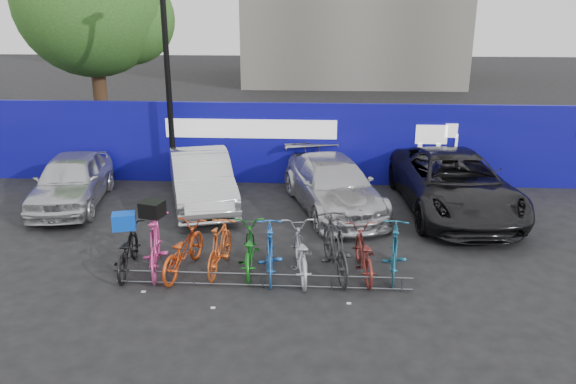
# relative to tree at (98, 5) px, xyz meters

# --- Properties ---
(ground) EXTENTS (100.00, 100.00, 0.00)m
(ground) POSITION_rel_tree_xyz_m (6.77, -10.06, -5.07)
(ground) COLOR black
(ground) RESTS_ON ground
(hoarding) EXTENTS (22.00, 0.18, 2.40)m
(hoarding) POSITION_rel_tree_xyz_m (6.78, -4.06, -3.86)
(hoarding) COLOR #090982
(hoarding) RESTS_ON ground
(tree) EXTENTS (5.40, 5.20, 7.80)m
(tree) POSITION_rel_tree_xyz_m (0.00, 0.00, 0.00)
(tree) COLOR #382314
(tree) RESTS_ON ground
(lamppost) EXTENTS (0.25, 0.50, 6.11)m
(lamppost) POSITION_rel_tree_xyz_m (3.57, -4.66, -1.80)
(lamppost) COLOR black
(lamppost) RESTS_ON ground
(bike_rack) EXTENTS (5.60, 0.03, 0.30)m
(bike_rack) POSITION_rel_tree_xyz_m (6.77, -10.66, -4.91)
(bike_rack) COLOR #595B60
(bike_rack) RESTS_ON ground
(car_0) EXTENTS (2.21, 4.19, 1.36)m
(car_0) POSITION_rel_tree_xyz_m (1.27, -6.33, -4.39)
(car_0) COLOR silver
(car_0) RESTS_ON ground
(car_1) EXTENTS (2.68, 4.51, 1.40)m
(car_1) POSITION_rel_tree_xyz_m (4.69, -6.10, -4.37)
(car_1) COLOR #BBBCC0
(car_1) RESTS_ON ground
(car_2) EXTENTS (3.06, 4.86, 1.31)m
(car_2) POSITION_rel_tree_xyz_m (8.15, -6.26, -4.41)
(car_2) COLOR #B7B7BC
(car_2) RESTS_ON ground
(car_3) EXTENTS (2.86, 5.56, 1.50)m
(car_3) POSITION_rel_tree_xyz_m (11.22, -6.24, -4.32)
(car_3) COLOR black
(car_3) RESTS_ON ground
(bike_0) EXTENTS (0.81, 1.80, 0.91)m
(bike_0) POSITION_rel_tree_xyz_m (4.02, -10.12, -4.61)
(bike_0) COLOR black
(bike_0) RESTS_ON ground
(bike_1) EXTENTS (0.95, 2.01, 1.16)m
(bike_1) POSITION_rel_tree_xyz_m (4.58, -10.07, -4.49)
(bike_1) COLOR #CF3B86
(bike_1) RESTS_ON ground
(bike_2) EXTENTS (0.97, 1.91, 0.96)m
(bike_2) POSITION_rel_tree_xyz_m (5.14, -10.09, -4.59)
(bike_2) COLOR #C54112
(bike_2) RESTS_ON ground
(bike_3) EXTENTS (0.64, 1.71, 1.00)m
(bike_3) POSITION_rel_tree_xyz_m (5.85, -9.97, -4.57)
(bike_3) COLOR #CA501C
(bike_3) RESTS_ON ground
(bike_4) EXTENTS (0.77, 1.80, 0.92)m
(bike_4) POSITION_rel_tree_xyz_m (6.42, -9.89, -4.61)
(bike_4) COLOR #147219
(bike_4) RESTS_ON ground
(bike_5) EXTENTS (0.68, 1.82, 1.07)m
(bike_5) POSITION_rel_tree_xyz_m (6.87, -10.12, -4.53)
(bike_5) COLOR blue
(bike_5) RESTS_ON ground
(bike_6) EXTENTS (0.91, 1.96, 0.99)m
(bike_6) POSITION_rel_tree_xyz_m (7.45, -10.09, -4.57)
(bike_6) COLOR #A2A4AA
(bike_6) RESTS_ON ground
(bike_7) EXTENTS (0.98, 2.08, 1.21)m
(bike_7) POSITION_rel_tree_xyz_m (8.14, -10.00, -4.47)
(bike_7) COLOR #2A292C
(bike_7) RESTS_ON ground
(bike_8) EXTENTS (0.79, 1.81, 0.93)m
(bike_8) POSITION_rel_tree_xyz_m (8.69, -9.98, -4.61)
(bike_8) COLOR maroon
(bike_8) RESTS_ON ground
(bike_9) EXTENTS (0.72, 1.79, 1.05)m
(bike_9) POSITION_rel_tree_xyz_m (9.30, -9.95, -4.55)
(bike_9) COLOR #195771
(bike_9) RESTS_ON ground
(cargo_crate) EXTENTS (0.51, 0.44, 0.31)m
(cargo_crate) POSITION_rel_tree_xyz_m (4.02, -10.12, -4.00)
(cargo_crate) COLOR #073FC7
(cargo_crate) RESTS_ON bike_0
(cargo_topcase) EXTENTS (0.49, 0.46, 0.30)m
(cargo_topcase) POSITION_rel_tree_xyz_m (4.58, -10.07, -3.75)
(cargo_topcase) COLOR black
(cargo_topcase) RESTS_ON bike_1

